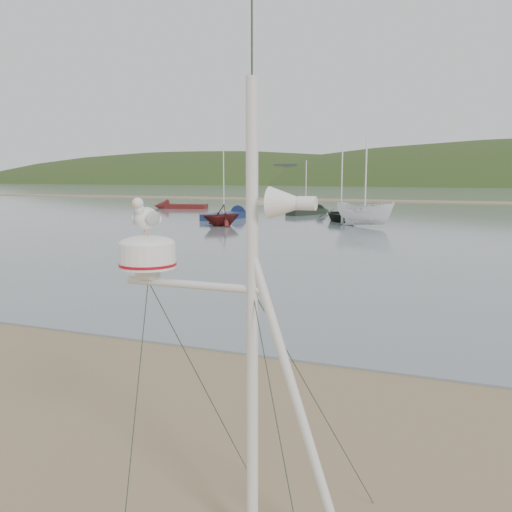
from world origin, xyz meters
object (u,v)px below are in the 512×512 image
(boat_red, at_px, (221,205))
(sailboat_blue_near, at_px, (234,215))
(boat_dark, at_px, (342,191))
(dinghy_red_far, at_px, (173,206))
(boat_white, at_px, (365,193))
(mast_rig, at_px, (244,420))
(sailboat_dark_mid, at_px, (314,211))

(boat_red, height_order, sailboat_blue_near, sailboat_blue_near)
(boat_dark, relative_size, dinghy_red_far, 0.76)
(boat_red, height_order, boat_white, boat_white)
(boat_white, height_order, dinghy_red_far, boat_white)
(boat_dark, bearing_deg, sailboat_blue_near, 164.69)
(mast_rig, bearing_deg, boat_red, 115.40)
(mast_rig, height_order, sailboat_blue_near, sailboat_blue_near)
(boat_dark, height_order, sailboat_dark_mid, sailboat_dark_mid)
(sailboat_blue_near, bearing_deg, boat_dark, 1.67)
(boat_white, relative_size, dinghy_red_far, 0.76)
(boat_dark, bearing_deg, dinghy_red_far, 138.33)
(boat_dark, xyz_separation_m, boat_white, (2.53, -4.08, -0.00))
(boat_white, bearing_deg, mast_rig, -147.44)
(boat_dark, relative_size, boat_white, 1.00)
(sailboat_blue_near, bearing_deg, boat_red, -73.02)
(mast_rig, xyz_separation_m, dinghy_red_far, (-27.32, 45.93, -0.97))
(boat_dark, height_order, dinghy_red_far, boat_dark)
(sailboat_dark_mid, bearing_deg, mast_rig, -75.52)
(mast_rig, xyz_separation_m, boat_dark, (-7.27, 36.71, 1.06))
(mast_rig, height_order, boat_red, mast_rig)
(boat_red, height_order, dinghy_red_far, boat_red)
(boat_white, relative_size, sailboat_dark_mid, 0.89)
(mast_rig, relative_size, dinghy_red_far, 0.87)
(boat_white, bearing_deg, boat_dark, 56.13)
(boat_red, xyz_separation_m, boat_white, (9.28, 3.12, 0.86))
(sailboat_dark_mid, distance_m, dinghy_red_far, 16.49)
(mast_rig, bearing_deg, sailboat_dark_mid, 104.48)
(boat_dark, bearing_deg, mast_rig, -95.77)
(boat_dark, bearing_deg, boat_white, -75.14)
(dinghy_red_far, bearing_deg, sailboat_dark_mid, -10.31)
(mast_rig, distance_m, dinghy_red_far, 53.45)
(sailboat_dark_mid, relative_size, dinghy_red_far, 0.85)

